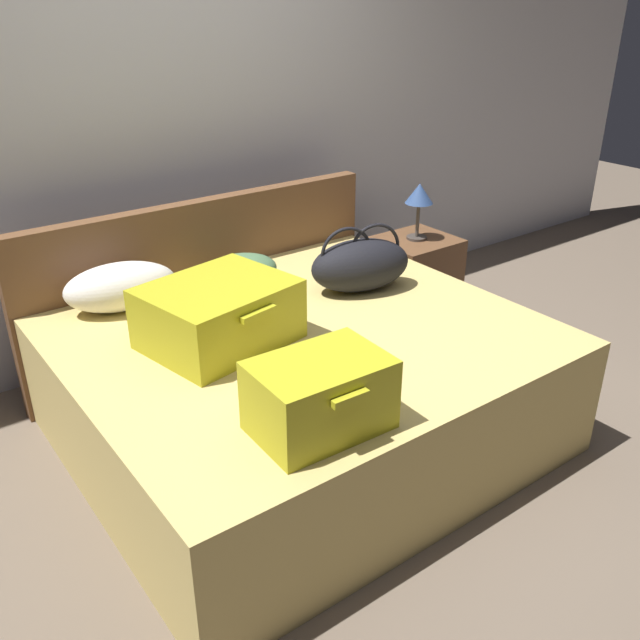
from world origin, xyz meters
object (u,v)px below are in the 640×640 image
Objects in this scene: duffel_bag at (360,264)px; table_lamp at (419,197)px; hard_case_medium at (320,395)px; pillow_center_head at (121,287)px; pillow_near_headboard at (240,270)px; bed at (303,385)px; hard_case_large at (219,314)px; nightstand at (414,280)px.

table_lamp is (0.75, 0.39, 0.11)m from duffel_bag.
pillow_center_head is (-0.16, 1.27, -0.02)m from hard_case_medium.
pillow_near_headboard is 0.58m from pillow_center_head.
table_lamp is (1.17, -0.01, 0.17)m from pillow_near_headboard.
bed is 3.85× the size of pillow_center_head.
hard_case_medium is 1.27m from pillow_near_headboard.
pillow_near_headboard is at bearing 84.73° from bed.
hard_case_large is at bearing 89.35° from hard_case_medium.
pillow_center_head is at bearing 99.15° from hard_case_medium.
table_lamp is (1.59, 1.20, 0.11)m from hard_case_medium.
pillow_center_head is at bearing 177.58° from nightstand.
hard_case_large reaches higher than hard_case_medium.
hard_case_medium is 2.03m from nightstand.
hard_case_medium is at bearing -143.04° from nightstand.
bed is 1.45m from table_lamp.
nightstand is (1.17, -0.01, -0.34)m from pillow_near_headboard.
bed is at bearing -154.45° from table_lamp.
duffel_bag is at bearing 22.17° from bed.
hard_case_medium is 0.90× the size of pillow_center_head.
bed is at bearing -30.83° from hard_case_large.
duffel_bag is at bearing -25.26° from pillow_center_head.
nightstand is 0.51m from table_lamp.
pillow_center_head is 1.79m from nightstand.
hard_case_medium is 0.85× the size of nightstand.
hard_case_medium is at bearing -82.91° from pillow_center_head.
hard_case_large is 0.73m from hard_case_medium.
table_lamp reaches higher than bed.
pillow_center_head is at bearing 154.74° from duffel_bag.
bed reaches higher than nightstand.
hard_case_medium is 0.82× the size of duffel_bag.
duffel_bag is 0.94m from nightstand.
hard_case_large is 1.67m from nightstand.
duffel_bag reaches higher than pillow_near_headboard.
pillow_near_headboard is at bearing 179.59° from table_lamp.
table_lamp reaches higher than hard_case_large.
hard_case_medium is (-0.36, -0.61, 0.39)m from bed.
hard_case_medium is (-0.03, -0.72, -0.00)m from hard_case_large.
hard_case_large reaches higher than nightstand.
table_lamp is at bearing 25.55° from bed.
hard_case_large reaches higher than pillow_center_head.
pillow_center_head is 1.75m from table_lamp.
hard_case_medium is at bearing -136.15° from duffel_bag.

